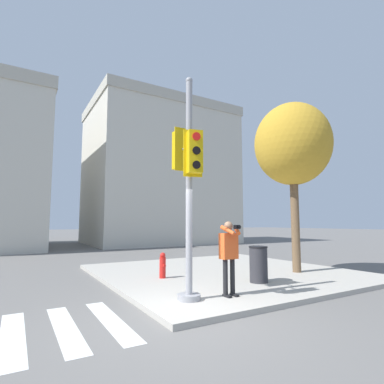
{
  "coord_description": "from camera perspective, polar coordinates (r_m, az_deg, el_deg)",
  "views": [
    {
      "loc": [
        -2.78,
        -4.99,
        1.76
      ],
      "look_at": [
        0.61,
        0.78,
        2.45
      ],
      "focal_mm": 28.0,
      "sensor_mm": 36.0,
      "label": 1
    }
  ],
  "objects": [
    {
      "name": "sidewalk_corner",
      "position": [
        10.7,
        6.13,
        -14.98
      ],
      "size": [
        8.0,
        8.0,
        0.12
      ],
      "color": "#ADA89E",
      "rests_on": "ground_plane"
    },
    {
      "name": "fire_hydrant",
      "position": [
        9.25,
        -5.61,
        -13.74
      ],
      "size": [
        0.19,
        0.25,
        0.75
      ],
      "color": "red",
      "rests_on": "sidewalk_corner"
    },
    {
      "name": "building_right",
      "position": [
        27.02,
        -6.29,
        3.21
      ],
      "size": [
        12.0,
        9.1,
        11.98
      ],
      "color": "beige",
      "rests_on": "ground_plane"
    },
    {
      "name": "person_photographer",
      "position": [
        6.99,
        7.07,
        -11.05
      ],
      "size": [
        0.5,
        0.53,
        1.67
      ],
      "color": "black",
      "rests_on": "sidewalk_corner"
    },
    {
      "name": "ground_plane",
      "position": [
        5.98,
        -1.4,
        -22.99
      ],
      "size": [
        160.0,
        160.0,
        0.0
      ],
      "primitive_type": "plane",
      "color": "slate"
    },
    {
      "name": "trash_bin",
      "position": [
        8.74,
        12.55,
        -13.26
      ],
      "size": [
        0.52,
        0.52,
        0.99
      ],
      "color": "#2D2D33",
      "rests_on": "sidewalk_corner"
    },
    {
      "name": "traffic_signal_pole",
      "position": [
        6.65,
        -0.79,
        3.04
      ],
      "size": [
        0.53,
        1.15,
        4.98
      ],
      "color": "#939399",
      "rests_on": "sidewalk_corner"
    },
    {
      "name": "street_tree",
      "position": [
        11.12,
        18.6,
        8.47
      ],
      "size": [
        2.61,
        2.61,
        5.81
      ],
      "color": "brown",
      "rests_on": "sidewalk_corner"
    }
  ]
}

